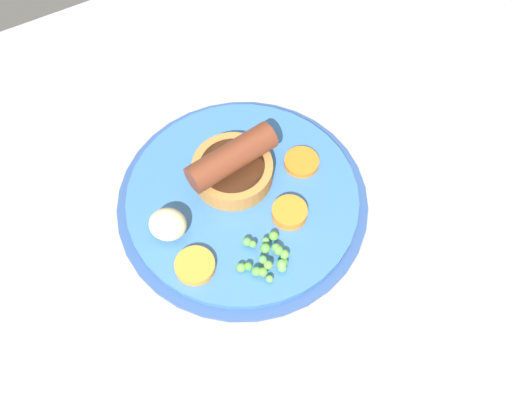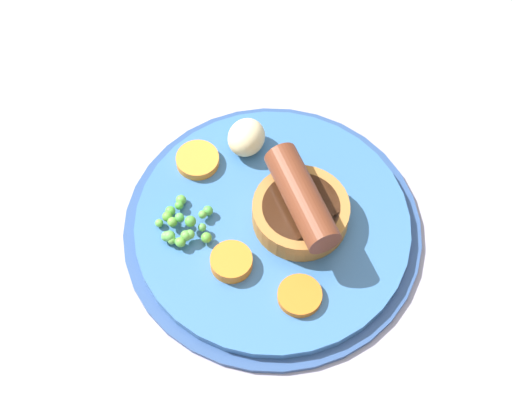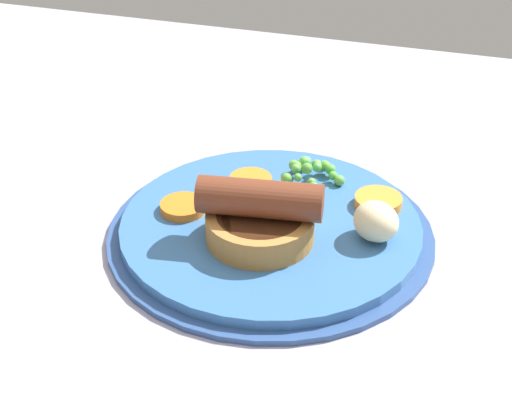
{
  "view_description": "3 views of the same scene",
  "coord_description": "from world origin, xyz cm",
  "px_view_note": "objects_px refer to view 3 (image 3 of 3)",
  "views": [
    {
      "loc": [
        9.1,
        23.44,
        54.95
      ],
      "look_at": [
        -4.74,
        -1.63,
        5.73
      ],
      "focal_mm": 40.0,
      "sensor_mm": 36.0,
      "label": 1
    },
    {
      "loc": [
        -38.38,
        7.14,
        69.21
      ],
      "look_at": [
        -2.68,
        -2.05,
        7.19
      ],
      "focal_mm": 60.0,
      "sensor_mm": 36.0,
      "label": 2
    },
    {
      "loc": [
        11.11,
        -57.71,
        42.14
      ],
      "look_at": [
        -5.66,
        -1.73,
        5.63
      ],
      "focal_mm": 60.0,
      "sensor_mm": 36.0,
      "label": 3
    }
  ],
  "objects_px": {
    "dinner_plate": "(271,231)",
    "sausage_pudding": "(260,217)",
    "carrot_slice_0": "(378,201)",
    "carrot_slice_2": "(251,183)",
    "pea_pile": "(310,170)",
    "potato_chunk_0": "(376,221)",
    "carrot_slice_1": "(183,207)"
  },
  "relations": [
    {
      "from": "sausage_pudding",
      "to": "pea_pile",
      "type": "bearing_deg",
      "value": 73.75
    },
    {
      "from": "carrot_slice_0",
      "to": "carrot_slice_2",
      "type": "bearing_deg",
      "value": -177.15
    },
    {
      "from": "carrot_slice_1",
      "to": "sausage_pudding",
      "type": "bearing_deg",
      "value": -16.27
    },
    {
      "from": "dinner_plate",
      "to": "pea_pile",
      "type": "relative_size",
      "value": 5.09
    },
    {
      "from": "sausage_pudding",
      "to": "carrot_slice_1",
      "type": "xyz_separation_m",
      "value": [
        -0.07,
        0.02,
        -0.02
      ]
    },
    {
      "from": "dinner_plate",
      "to": "carrot_slice_1",
      "type": "bearing_deg",
      "value": -177.26
    },
    {
      "from": "pea_pile",
      "to": "carrot_slice_0",
      "type": "relative_size",
      "value": 1.32
    },
    {
      "from": "carrot_slice_0",
      "to": "carrot_slice_2",
      "type": "relative_size",
      "value": 1.09
    },
    {
      "from": "dinner_plate",
      "to": "potato_chunk_0",
      "type": "bearing_deg",
      "value": 1.64
    },
    {
      "from": "sausage_pudding",
      "to": "carrot_slice_0",
      "type": "bearing_deg",
      "value": 35.12
    },
    {
      "from": "sausage_pudding",
      "to": "carrot_slice_2",
      "type": "height_order",
      "value": "sausage_pudding"
    },
    {
      "from": "carrot_slice_2",
      "to": "carrot_slice_0",
      "type": "bearing_deg",
      "value": 2.85
    },
    {
      "from": "potato_chunk_0",
      "to": "carrot_slice_2",
      "type": "height_order",
      "value": "potato_chunk_0"
    },
    {
      "from": "pea_pile",
      "to": "potato_chunk_0",
      "type": "distance_m",
      "value": 0.1
    },
    {
      "from": "sausage_pudding",
      "to": "carrot_slice_1",
      "type": "height_order",
      "value": "sausage_pudding"
    },
    {
      "from": "dinner_plate",
      "to": "carrot_slice_2",
      "type": "height_order",
      "value": "carrot_slice_2"
    },
    {
      "from": "potato_chunk_0",
      "to": "carrot_slice_1",
      "type": "bearing_deg",
      "value": -177.84
    },
    {
      "from": "carrot_slice_2",
      "to": "pea_pile",
      "type": "bearing_deg",
      "value": 36.91
    },
    {
      "from": "carrot_slice_0",
      "to": "potato_chunk_0",
      "type": "bearing_deg",
      "value": -83.41
    },
    {
      "from": "dinner_plate",
      "to": "pea_pile",
      "type": "bearing_deg",
      "value": 80.09
    },
    {
      "from": "sausage_pudding",
      "to": "pea_pile",
      "type": "xyz_separation_m",
      "value": [
        0.02,
        0.1,
        -0.01
      ]
    },
    {
      "from": "potato_chunk_0",
      "to": "carrot_slice_0",
      "type": "distance_m",
      "value": 0.05
    },
    {
      "from": "pea_pile",
      "to": "carrot_slice_0",
      "type": "height_order",
      "value": "pea_pile"
    },
    {
      "from": "pea_pile",
      "to": "carrot_slice_0",
      "type": "bearing_deg",
      "value": -23.03
    },
    {
      "from": "potato_chunk_0",
      "to": "carrot_slice_1",
      "type": "distance_m",
      "value": 0.16
    },
    {
      "from": "carrot_slice_2",
      "to": "potato_chunk_0",
      "type": "bearing_deg",
      "value": -20.15
    },
    {
      "from": "dinner_plate",
      "to": "carrot_slice_2",
      "type": "bearing_deg",
      "value": 124.45
    },
    {
      "from": "carrot_slice_1",
      "to": "dinner_plate",
      "type": "bearing_deg",
      "value": 2.74
    },
    {
      "from": "carrot_slice_1",
      "to": "carrot_slice_2",
      "type": "bearing_deg",
      "value": 47.78
    },
    {
      "from": "dinner_plate",
      "to": "sausage_pudding",
      "type": "xyz_separation_m",
      "value": [
        -0.0,
        -0.02,
        0.03
      ]
    },
    {
      "from": "potato_chunk_0",
      "to": "carrot_slice_0",
      "type": "height_order",
      "value": "potato_chunk_0"
    },
    {
      "from": "sausage_pudding",
      "to": "potato_chunk_0",
      "type": "xyz_separation_m",
      "value": [
        0.08,
        0.03,
        -0.0
      ]
    }
  ]
}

